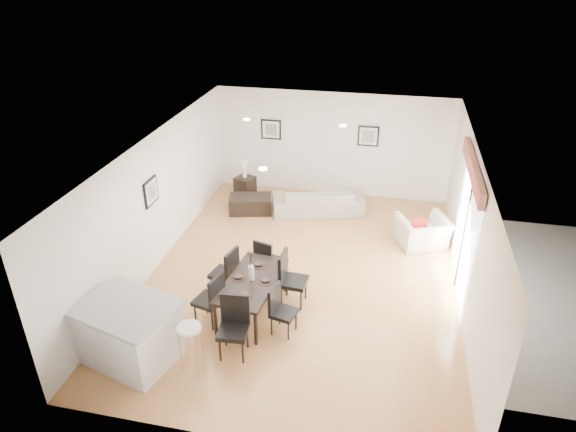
% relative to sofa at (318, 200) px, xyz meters
% --- Properties ---
extents(ground, '(8.00, 8.00, 0.00)m').
position_rel_sofa_xyz_m(ground, '(0.15, -2.80, -0.32)').
color(ground, '#B38249').
rests_on(ground, ground).
extents(wall_back, '(6.00, 0.04, 2.70)m').
position_rel_sofa_xyz_m(wall_back, '(0.15, 1.20, 1.03)').
color(wall_back, white).
rests_on(wall_back, ground).
extents(wall_front, '(6.00, 0.04, 2.70)m').
position_rel_sofa_xyz_m(wall_front, '(0.15, -6.80, 1.03)').
color(wall_front, white).
rests_on(wall_front, ground).
extents(wall_left, '(0.04, 8.00, 2.70)m').
position_rel_sofa_xyz_m(wall_left, '(-2.85, -2.80, 1.03)').
color(wall_left, white).
rests_on(wall_left, ground).
extents(wall_right, '(0.04, 8.00, 2.70)m').
position_rel_sofa_xyz_m(wall_right, '(3.15, -2.80, 1.03)').
color(wall_right, white).
rests_on(wall_right, ground).
extents(ceiling, '(6.00, 8.00, 0.02)m').
position_rel_sofa_xyz_m(ceiling, '(0.15, -2.80, 2.38)').
color(ceiling, white).
rests_on(ceiling, wall_back).
extents(sofa, '(2.36, 1.43, 0.64)m').
position_rel_sofa_xyz_m(sofa, '(0.00, 0.00, 0.00)').
color(sofa, '#9E9580').
rests_on(sofa, ground).
extents(armchair, '(1.30, 1.23, 0.67)m').
position_rel_sofa_xyz_m(armchair, '(2.49, -1.10, 0.01)').
color(armchair, silver).
rests_on(armchair, ground).
extents(dining_table, '(0.99, 1.74, 0.69)m').
position_rel_sofa_xyz_m(dining_table, '(-0.52, -4.12, 0.30)').
color(dining_table, black).
rests_on(dining_table, ground).
extents(dining_chair_wnear, '(0.54, 0.54, 0.99)m').
position_rel_sofa_xyz_m(dining_chair_wnear, '(-1.10, -4.56, 0.23)').
color(dining_chair_wnear, black).
rests_on(dining_chair_wnear, ground).
extents(dining_chair_wfar, '(0.54, 0.54, 0.99)m').
position_rel_sofa_xyz_m(dining_chair_wfar, '(-1.10, -3.73, 0.23)').
color(dining_chair_wfar, black).
rests_on(dining_chair_wfar, ground).
extents(dining_chair_enear, '(0.48, 0.48, 0.89)m').
position_rel_sofa_xyz_m(dining_chair_enear, '(0.07, -4.52, 0.17)').
color(dining_chair_enear, black).
rests_on(dining_chair_enear, ground).
extents(dining_chair_efar, '(0.49, 0.49, 1.04)m').
position_rel_sofa_xyz_m(dining_chair_efar, '(0.06, -3.70, 0.26)').
color(dining_chair_efar, black).
rests_on(dining_chair_efar, ground).
extents(dining_chair_head, '(0.50, 0.50, 1.04)m').
position_rel_sofa_xyz_m(dining_chair_head, '(-0.52, -5.14, 0.26)').
color(dining_chair_head, black).
rests_on(dining_chair_head, ground).
extents(dining_chair_foot, '(0.49, 0.49, 0.89)m').
position_rel_sofa_xyz_m(dining_chair_foot, '(-0.54, -3.09, 0.18)').
color(dining_chair_foot, black).
rests_on(dining_chair_foot, ground).
extents(vase, '(0.79, 1.21, 0.61)m').
position_rel_sofa_xyz_m(vase, '(-0.52, -4.12, 0.62)').
color(vase, white).
rests_on(vase, dining_table).
extents(coffee_table, '(1.14, 0.84, 0.41)m').
position_rel_sofa_xyz_m(coffee_table, '(-1.63, -0.33, -0.12)').
color(coffee_table, black).
rests_on(coffee_table, ground).
extents(side_table, '(0.56, 0.56, 0.58)m').
position_rel_sofa_xyz_m(side_table, '(-1.98, 0.40, -0.03)').
color(side_table, black).
rests_on(side_table, ground).
extents(table_lamp, '(0.23, 0.23, 0.44)m').
position_rel_sofa_xyz_m(table_lamp, '(-1.98, 0.40, 0.55)').
color(table_lamp, white).
rests_on(table_lamp, side_table).
extents(cushion, '(0.33, 0.15, 0.31)m').
position_rel_sofa_xyz_m(cushion, '(2.39, -1.19, 0.22)').
color(cushion, '#A32115').
rests_on(cushion, armchair).
extents(kitchen_island, '(1.72, 1.49, 1.03)m').
position_rel_sofa_xyz_m(kitchen_island, '(-2.08, -5.65, 0.20)').
color(kitchen_island, silver).
rests_on(kitchen_island, ground).
extents(bar_stool, '(0.37, 0.37, 0.80)m').
position_rel_sofa_xyz_m(bar_stool, '(-1.07, -5.65, 0.37)').
color(bar_stool, white).
rests_on(bar_stool, ground).
extents(framed_print_back_left, '(0.52, 0.04, 0.52)m').
position_rel_sofa_xyz_m(framed_print_back_left, '(-1.45, 1.17, 1.33)').
color(framed_print_back_left, black).
rests_on(framed_print_back_left, wall_back).
extents(framed_print_back_right, '(0.52, 0.04, 0.52)m').
position_rel_sofa_xyz_m(framed_print_back_right, '(1.05, 1.17, 1.33)').
color(framed_print_back_right, black).
rests_on(framed_print_back_right, wall_back).
extents(framed_print_left_wall, '(0.04, 0.52, 0.52)m').
position_rel_sofa_xyz_m(framed_print_left_wall, '(-2.82, -3.00, 1.33)').
color(framed_print_left_wall, black).
rests_on(framed_print_left_wall, wall_left).
extents(sliding_door, '(0.12, 2.70, 2.57)m').
position_rel_sofa_xyz_m(sliding_door, '(3.10, -2.50, 1.34)').
color(sliding_door, white).
rests_on(sliding_door, wall_right).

